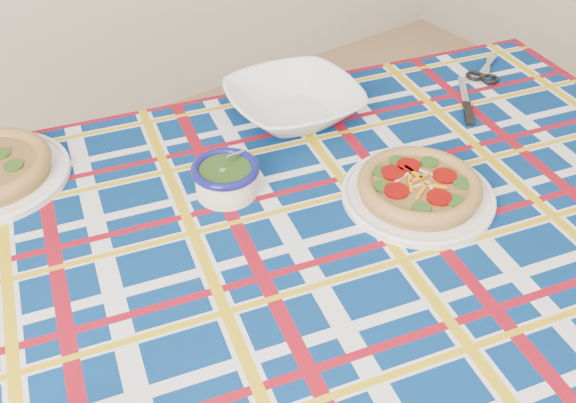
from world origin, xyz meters
TOP-DOWN VIEW (x-y plane):
  - dining_table at (-0.23, 0.17)m, footprint 1.88×1.43m
  - tablecloth at (-0.23, 0.17)m, footprint 1.92×1.47m
  - main_focaccia_plate at (-0.04, 0.11)m, footprint 0.41×0.41m
  - pesto_bowl at (-0.34, 0.36)m, footprint 0.17×0.17m
  - serving_bowl at (-0.06, 0.51)m, footprint 0.35×0.35m
  - table_knife at (0.36, 0.35)m, footprint 0.18×0.20m
  - kitchen_scissors at (0.52, 0.41)m, footprint 0.21×0.17m

SIDE VIEW (x-z plane):
  - dining_table at x=-0.23m, z-range 0.32..1.10m
  - tablecloth at x=-0.23m, z-range 0.68..0.79m
  - table_knife at x=0.36m, z-range 0.79..0.80m
  - kitchen_scissors at x=0.52m, z-range 0.79..0.81m
  - main_focaccia_plate at x=-0.04m, z-range 0.79..0.85m
  - serving_bowl at x=-0.06m, z-range 0.79..0.87m
  - pesto_bowl at x=-0.34m, z-range 0.79..0.87m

